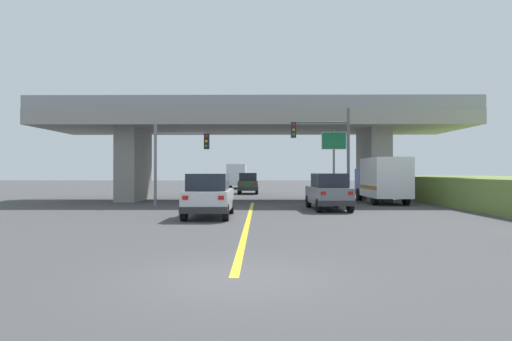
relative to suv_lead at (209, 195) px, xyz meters
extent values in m
plane|color=#424244|center=(1.85, 12.38, -1.01)|extent=(160.00, 160.00, 0.00)
cube|color=gray|center=(1.85, 12.38, 4.70)|extent=(30.28, 8.28, 1.01)
cube|color=gray|center=(-7.01, 12.38, 1.59)|extent=(1.45, 4.97, 5.21)
cube|color=gray|center=(10.72, 12.38, 1.59)|extent=(1.45, 4.97, 5.21)
cube|color=gray|center=(1.85, 8.40, 5.66)|extent=(30.28, 0.20, 0.90)
cube|color=gray|center=(1.85, 16.37, 5.66)|extent=(30.28, 0.20, 0.90)
cube|color=yellow|center=(1.85, -0.94, -1.01)|extent=(0.20, 21.80, 0.01)
cube|color=silver|center=(0.00, 0.11, -0.20)|extent=(1.99, 4.49, 0.90)
cube|color=#1E232D|center=(0.00, -0.22, 0.63)|extent=(1.75, 2.47, 0.76)
cube|color=#2D2D30|center=(0.00, -2.08, -0.51)|extent=(2.03, 0.20, 0.28)
cube|color=red|center=(-0.75, -2.15, 0.02)|extent=(0.24, 0.06, 0.16)
cube|color=red|center=(0.75, -2.15, 0.02)|extent=(0.24, 0.06, 0.16)
cylinder|color=black|center=(-0.89, 1.81, -0.65)|extent=(0.26, 0.72, 0.72)
cylinder|color=black|center=(0.89, 1.81, -0.65)|extent=(0.26, 0.72, 0.72)
cylinder|color=black|center=(-0.89, -1.58, -0.65)|extent=(0.26, 0.72, 0.72)
cylinder|color=black|center=(0.89, -1.58, -0.65)|extent=(0.26, 0.72, 0.72)
cube|color=slate|center=(6.14, 4.20, -0.20)|extent=(2.08, 4.56, 0.90)
cube|color=#1E232D|center=(6.16, 3.87, 0.63)|extent=(1.75, 2.54, 0.76)
cube|color=#2D2D30|center=(6.26, 2.02, -0.51)|extent=(1.89, 0.30, 0.28)
cube|color=red|center=(5.57, 1.92, 0.02)|extent=(0.24, 0.07, 0.16)
cube|color=red|center=(6.95, 1.99, 0.02)|extent=(0.24, 0.07, 0.16)
cylinder|color=black|center=(5.23, 5.84, -0.65)|extent=(0.30, 0.73, 0.72)
cylinder|color=black|center=(6.88, 5.93, -0.65)|extent=(0.30, 0.73, 0.72)
cylinder|color=black|center=(5.41, 2.48, -0.65)|extent=(0.30, 0.73, 0.72)
cylinder|color=black|center=(7.05, 2.56, -0.65)|extent=(0.30, 0.73, 0.72)
cube|color=navy|center=(10.63, 12.20, 0.39)|extent=(2.20, 2.00, 1.90)
cube|color=white|center=(10.63, 8.89, 0.73)|extent=(2.31, 4.63, 2.58)
cube|color=#B26619|center=(10.63, 8.89, 0.08)|extent=(2.33, 4.53, 0.24)
cylinder|color=black|center=(9.63, 12.20, -0.56)|extent=(0.30, 0.90, 0.90)
cylinder|color=black|center=(11.63, 12.20, -0.56)|extent=(0.30, 0.90, 0.90)
cylinder|color=black|center=(9.63, 7.73, -0.56)|extent=(0.30, 0.90, 0.90)
cylinder|color=black|center=(11.63, 7.73, -0.56)|extent=(0.30, 0.90, 0.90)
cube|color=#2D4C33|center=(1.20, 22.70, -0.20)|extent=(1.87, 4.24, 0.90)
cube|color=#1E232D|center=(1.20, 22.38, 0.63)|extent=(1.64, 2.33, 0.76)
cube|color=#2D2D30|center=(1.20, 20.63, -0.51)|extent=(1.90, 0.20, 0.28)
cube|color=red|center=(0.50, 20.56, 0.02)|extent=(0.24, 0.06, 0.16)
cube|color=red|center=(1.90, 20.56, 0.02)|extent=(0.24, 0.06, 0.16)
cylinder|color=black|center=(0.37, 24.27, -0.65)|extent=(0.26, 0.72, 0.72)
cylinder|color=black|center=(2.04, 24.27, -0.65)|extent=(0.26, 0.72, 0.72)
cylinder|color=black|center=(0.37, 21.13, -0.65)|extent=(0.26, 0.72, 0.72)
cylinder|color=black|center=(2.04, 21.13, -0.65)|extent=(0.26, 0.72, 0.72)
cylinder|color=#56595E|center=(7.82, 6.97, 2.02)|extent=(0.18, 0.18, 6.06)
cylinder|color=#56595E|center=(6.12, 6.97, 4.16)|extent=(3.39, 0.12, 0.12)
cube|color=#232326|center=(4.43, 6.97, 3.68)|extent=(0.32, 0.26, 0.96)
sphere|color=red|center=(4.43, 6.82, 3.98)|extent=(0.16, 0.16, 0.16)
sphere|color=gold|center=(4.43, 6.82, 3.68)|extent=(0.16, 0.16, 0.16)
sphere|color=green|center=(4.43, 6.82, 3.38)|extent=(0.16, 0.16, 0.16)
cylinder|color=slate|center=(-4.12, 6.84, 1.55)|extent=(0.18, 0.18, 5.13)
cylinder|color=slate|center=(-2.53, 6.84, 3.46)|extent=(3.18, 0.12, 0.12)
cube|color=black|center=(-0.94, 6.84, 2.98)|extent=(0.32, 0.26, 0.96)
sphere|color=red|center=(-0.94, 6.69, 3.28)|extent=(0.16, 0.16, 0.16)
sphere|color=gold|center=(-0.94, 6.69, 2.98)|extent=(0.16, 0.16, 0.16)
sphere|color=green|center=(-0.94, 6.69, 2.68)|extent=(0.16, 0.16, 0.16)
cylinder|color=slate|center=(7.24, 8.90, 1.44)|extent=(0.14, 0.14, 4.92)
cube|color=#197242|center=(7.24, 8.84, 3.16)|extent=(1.57, 0.08, 1.08)
cube|color=white|center=(7.24, 8.84, 3.16)|extent=(1.65, 0.04, 1.16)
cube|color=silver|center=(-0.63, 39.91, 0.39)|extent=(2.20, 2.00, 1.90)
cube|color=silver|center=(-0.63, 36.32, 0.75)|extent=(2.31, 5.19, 2.64)
cube|color=#195999|center=(-0.63, 36.32, 0.09)|extent=(2.33, 5.08, 0.24)
cylinder|color=black|center=(-1.63, 39.91, -0.56)|extent=(0.30, 0.90, 0.90)
cylinder|color=black|center=(0.37, 39.91, -0.56)|extent=(0.30, 0.90, 0.90)
cylinder|color=black|center=(-1.63, 35.02, -0.56)|extent=(0.30, 0.90, 0.90)
cylinder|color=black|center=(0.37, 35.02, -0.56)|extent=(0.30, 0.90, 0.90)
camera|label=1|loc=(2.37, -20.61, 1.07)|focal=31.29mm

